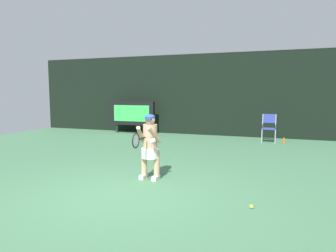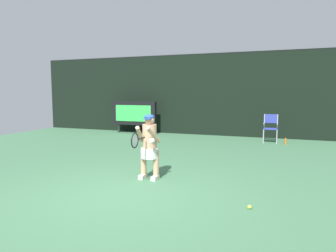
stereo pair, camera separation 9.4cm
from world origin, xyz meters
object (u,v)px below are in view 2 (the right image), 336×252
at_px(water_bottle, 286,141).
at_px(tennis_player, 149,144).
at_px(tennis_racket, 135,140).
at_px(umpire_chair, 271,126).
at_px(scoreboard, 134,113).
at_px(tennis_ball_loose, 249,207).

bearing_deg(water_bottle, tennis_player, -116.51).
height_order(tennis_player, tennis_racket, tennis_player).
relative_size(umpire_chair, tennis_player, 0.75).
xyz_separation_m(scoreboard, tennis_ball_loose, (5.98, -7.67, -0.91)).
height_order(scoreboard, tennis_player, scoreboard).
distance_m(scoreboard, tennis_ball_loose, 9.77).
bearing_deg(water_bottle, scoreboard, 172.84).
relative_size(scoreboard, tennis_player, 1.54).
bearing_deg(tennis_racket, umpire_chair, 71.93).
height_order(umpire_chair, tennis_racket, tennis_racket).
relative_size(tennis_player, tennis_racket, 2.38).
distance_m(umpire_chair, tennis_racket, 7.16).
bearing_deg(tennis_ball_loose, scoreboard, 127.95).
xyz_separation_m(scoreboard, tennis_player, (3.74, -6.64, -0.18)).
height_order(tennis_racket, tennis_ball_loose, tennis_racket).
relative_size(umpire_chair, tennis_racket, 1.79).
bearing_deg(umpire_chair, water_bottle, -27.51).
bearing_deg(water_bottle, umpire_chair, 152.49).
xyz_separation_m(water_bottle, tennis_racket, (-2.91, -6.47, 0.84)).
bearing_deg(tennis_ball_loose, water_bottle, 84.55).
height_order(scoreboard, tennis_racket, scoreboard).
height_order(scoreboard, water_bottle, scoreboard).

